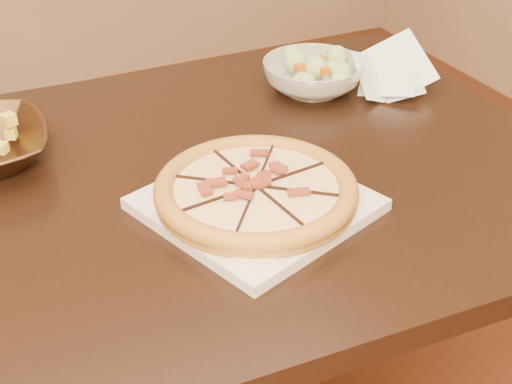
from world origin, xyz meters
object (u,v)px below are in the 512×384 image
plate (256,203)px  pizza (256,190)px  dining_table (159,238)px  salad_bowl (313,76)px

plate → pizza: size_ratio=1.20×
pizza → dining_table: bearing=128.9°
dining_table → pizza: size_ratio=4.67×
pizza → salad_bowl: (0.28, 0.32, -0.00)m
plate → salad_bowl: (0.28, 0.32, 0.02)m
salad_bowl → pizza: bearing=-130.7°
dining_table → plate: plate is taller
pizza → salad_bowl: 0.43m
plate → dining_table: bearing=128.9°
dining_table → plate: 0.21m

